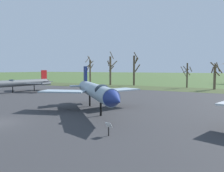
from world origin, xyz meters
TOP-DOWN VIEW (x-y plane):
  - asphalt_apron at (0.00, 13.64)m, footprint 82.53×45.46m
  - grass_verge_strip at (0.00, 42.37)m, footprint 142.53×12.00m
  - jet_fighter_front_left at (4.47, 9.12)m, footprint 13.73×13.53m
  - info_placard_front_left at (10.48, 1.76)m, footprint 0.52×0.32m
  - jet_fighter_front_right at (-20.94, 19.96)m, footprint 10.51×13.96m
  - bare_tree_far_left at (-21.77, 45.33)m, footprint 2.68×2.75m
  - bare_tree_left_of_center at (-15.45, 46.95)m, footprint 2.89×2.80m
  - bare_tree_center at (-8.53, 48.87)m, footprint 2.29×2.98m
  - bare_tree_right_of_center at (6.47, 47.64)m, footprint 2.75×2.83m
  - bare_tree_far_right at (13.13, 45.65)m, footprint 2.73×2.44m

SIDE VIEW (x-z plane):
  - asphalt_apron at x=0.00m, z-range 0.00..0.05m
  - grass_verge_strip at x=0.00m, z-range 0.00..0.06m
  - info_placard_front_left at x=10.48m, z-range 0.12..1.14m
  - jet_fighter_front_right at x=-20.94m, z-range -0.32..4.20m
  - jet_fighter_front_left at x=4.47m, z-range -0.23..4.91m
  - bare_tree_far_right at x=13.13m, z-range 0.24..6.67m
  - bare_tree_right_of_center at x=6.47m, z-range 0.31..6.61m
  - bare_tree_far_left at x=-21.77m, z-range 0.04..8.79m
  - bare_tree_left_of_center at x=-15.45m, z-range -0.26..9.64m
  - bare_tree_center at x=-8.53m, z-range 0.04..9.67m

